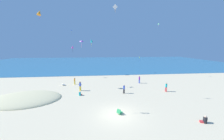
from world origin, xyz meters
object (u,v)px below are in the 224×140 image
at_px(person_1, 75,81).
at_px(kite_blue, 72,30).
at_px(person_2, 166,86).
at_px(person_5, 124,88).
at_px(beach_chair_near_camera, 119,112).
at_px(person_3, 205,120).
at_px(kite_orange, 39,13).
at_px(person_0, 139,79).
at_px(kite_magenta, 73,47).
at_px(person_6, 80,94).
at_px(kite_green, 158,24).
at_px(beach_chair_far_right, 63,84).
at_px(kite_white, 115,7).
at_px(person_4, 80,85).
at_px(kite_lime, 140,58).
at_px(kite_teal, 91,41).
at_px(kite_purple, 81,41).

xyz_separation_m(person_1, kite_blue, (-2.33, 12.00, 11.44)).
xyz_separation_m(person_2, person_5, (-7.46, -0.11, -0.05)).
bearing_deg(beach_chair_near_camera, person_1, 77.75).
distance_m(person_3, kite_orange, 28.36).
height_order(person_2, person_3, person_2).
bearing_deg(person_5, kite_blue, 30.24).
bearing_deg(person_0, kite_magenta, -47.11).
distance_m(beach_chair_near_camera, person_6, 8.42).
xyz_separation_m(person_2, kite_green, (3.48, 12.20, 12.42)).
bearing_deg(person_1, beach_chair_far_right, -58.51).
bearing_deg(kite_orange, person_6, -34.47).
bearing_deg(kite_blue, kite_white, -63.77).
distance_m(beach_chair_near_camera, person_4, 10.46).
bearing_deg(beach_chair_near_camera, kite_white, 47.20).
xyz_separation_m(person_3, person_5, (-6.59, 9.31, 0.57)).
distance_m(person_5, kite_lime, 18.88).
xyz_separation_m(person_1, kite_teal, (3.19, 9.07, 8.44)).
distance_m(person_5, kite_green, 20.65).
bearing_deg(kite_teal, kite_magenta, -148.44).
bearing_deg(kite_teal, beach_chair_near_camera, -79.35).
height_order(person_2, kite_purple, kite_purple).
relative_size(beach_chair_far_right, person_6, 1.03).
bearing_deg(beach_chair_near_camera, kite_magenta, 72.23).
bearing_deg(kite_magenta, kite_white, -58.40).
bearing_deg(person_1, person_6, 34.88).
xyz_separation_m(kite_teal, kite_purple, (-1.26, -10.95, -0.50)).
height_order(person_2, kite_orange, kite_orange).
xyz_separation_m(person_2, person_3, (-0.87, -9.42, -0.62)).
bearing_deg(kite_teal, person_3, -62.98).
bearing_deg(kite_orange, kite_teal, 52.14).
xyz_separation_m(kite_white, kite_purple, (-5.48, 5.88, -4.36)).
distance_m(person_0, kite_lime, 12.04).
xyz_separation_m(person_2, kite_blue, (-18.93, 18.13, 11.32)).
height_order(beach_chair_near_camera, kite_lime, kite_lime).
xyz_separation_m(person_4, kite_lime, (15.37, 14.66, 3.43)).
bearing_deg(kite_green, person_1, -163.19).
distance_m(beach_chair_far_right, kite_green, 26.66).
relative_size(person_2, kite_lime, 0.86).
xyz_separation_m(person_4, kite_orange, (-6.78, 2.53, 12.56)).
relative_size(kite_orange, kite_purple, 1.15).
distance_m(person_2, kite_orange, 25.51).
height_order(person_0, kite_white, kite_white).
height_order(kite_orange, kite_white, kite_orange).
bearing_deg(person_6, kite_purple, 28.48).
bearing_deg(person_1, kite_green, 124.84).
relative_size(person_3, kite_lime, 0.45).
bearing_deg(beach_chair_near_camera, person_6, 87.84).
distance_m(person_4, person_5, 7.76).
bearing_deg(beach_chair_far_right, person_6, -68.67).
xyz_separation_m(kite_green, kite_lime, (-3.03, 4.47, -8.94)).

